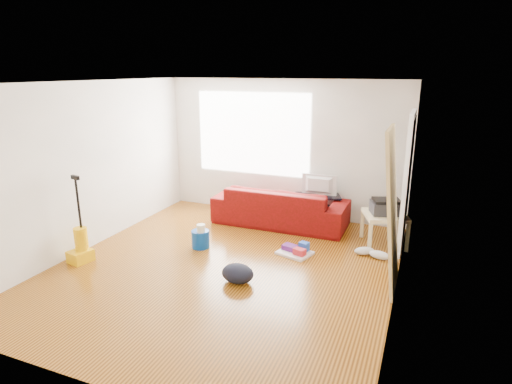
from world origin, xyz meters
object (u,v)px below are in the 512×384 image
at_px(sofa, 280,224).
at_px(backpack, 238,282).
at_px(bucket, 201,247).
at_px(tv_stand, 317,209).
at_px(side_table, 385,219).
at_px(cleaning_tray, 296,251).
at_px(vacuum, 81,246).

bearing_deg(sofa, backpack, 94.84).
relative_size(sofa, bucket, 8.52).
relative_size(sofa, tv_stand, 2.67).
distance_m(side_table, cleaning_tray, 1.51).
bearing_deg(backpack, tv_stand, 88.55).
bearing_deg(sofa, bucket, 61.00).
bearing_deg(bucket, sofa, 61.00).
bearing_deg(backpack, sofa, 102.59).
bearing_deg(cleaning_tray, vacuum, -153.65).
distance_m(cleaning_tray, backpack, 1.21).
xyz_separation_m(tv_stand, backpack, (-0.41, -2.53, -0.27)).
bearing_deg(bucket, backpack, -39.12).
xyz_separation_m(sofa, tv_stand, (0.60, 0.27, 0.27)).
height_order(sofa, backpack, sofa).
distance_m(tv_stand, bucket, 2.24).
relative_size(tv_stand, cleaning_tray, 1.56).
height_order(side_table, cleaning_tray, side_table).
bearing_deg(vacuum, tv_stand, 56.94).
distance_m(sofa, bucket, 1.66).
bearing_deg(backpack, side_table, 59.01).
bearing_deg(tv_stand, sofa, -177.15).
relative_size(tv_stand, backpack, 2.01).
relative_size(side_table, vacuum, 0.63).
bearing_deg(tv_stand, side_table, -44.87).
height_order(tv_stand, backpack, tv_stand).
bearing_deg(side_table, bucket, -155.30).
bearing_deg(cleaning_tray, sofa, 119.19).
xyz_separation_m(backpack, vacuum, (-2.34, -0.26, 0.23)).
bearing_deg(sofa, tv_stand, -155.79).
bearing_deg(side_table, backpack, -128.73).
height_order(sofa, cleaning_tray, sofa).
xyz_separation_m(sofa, backpack, (0.19, -2.26, 0.00)).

